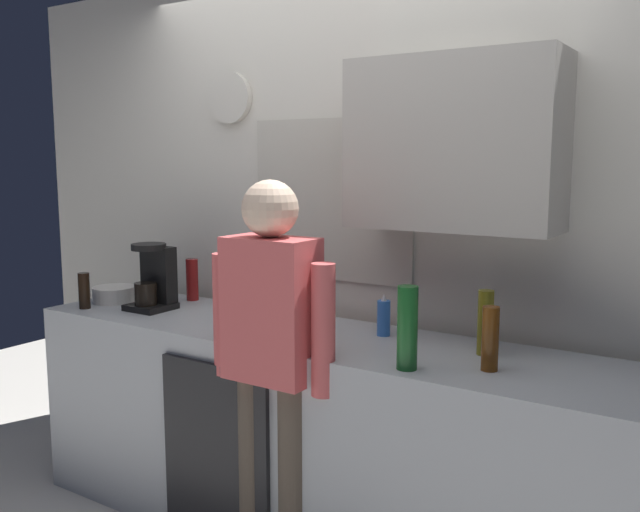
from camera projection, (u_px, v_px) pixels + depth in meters
name	position (u px, v px, depth m)	size (l,w,h in m)	color
kitchen_counter	(314.00, 438.00, 2.96)	(2.82, 0.64, 0.94)	#B2B7BC
dishwasher_panel	(215.00, 461.00, 2.84)	(0.56, 0.02, 0.84)	black
back_wall_assembly	(373.00, 227.00, 3.13)	(4.42, 0.42, 2.60)	silver
coffee_maker	(154.00, 280.00, 3.37)	(0.20, 0.20, 0.33)	black
bottle_dark_sauce	(84.00, 291.00, 3.38)	(0.06, 0.06, 0.18)	black
bottle_olive_oil	(485.00, 323.00, 2.57)	(0.06, 0.06, 0.25)	olive
bottle_amber_beer	(490.00, 339.00, 2.38)	(0.06, 0.06, 0.23)	brown
bottle_red_vinegar	(192.00, 280.00, 3.58)	(0.06, 0.06, 0.22)	maroon
bottle_green_wine	(407.00, 328.00, 2.39)	(0.07, 0.07, 0.30)	#195923
cup_terracotta_mug	(254.00, 305.00, 3.27)	(0.08, 0.08, 0.09)	#B26647
cup_yellow_cup	(301.00, 339.00, 2.65)	(0.07, 0.07, 0.09)	yellow
mixing_bowl	(114.00, 294.00, 3.54)	(0.22, 0.22, 0.08)	white
dish_soap	(384.00, 317.00, 2.86)	(0.06, 0.06, 0.18)	blue
person_at_sink	(272.00, 347.00, 2.64)	(0.57, 0.22, 1.60)	brown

